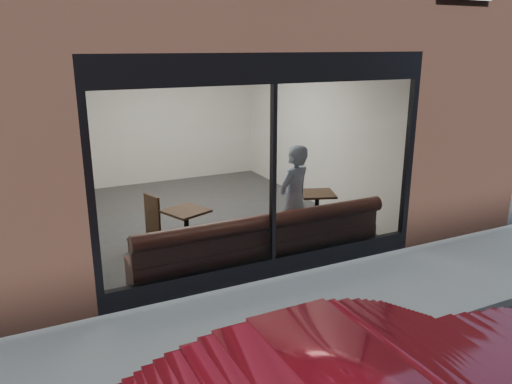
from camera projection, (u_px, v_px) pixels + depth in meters
name	position (u px, v px, depth m)	size (l,w,h in m)	color
ground	(357.00, 350.00, 5.61)	(120.00, 120.00, 0.00)	black
sidewalk_near	(310.00, 309.00, 6.47)	(40.00, 2.00, 0.01)	gray
kerb_near	(360.00, 347.00, 5.55)	(40.00, 0.10, 0.12)	gray
host_building_pier_right	(293.00, 109.00, 13.63)	(2.50, 12.00, 3.20)	brown
host_building_backfill	(131.00, 105.00, 14.64)	(5.00, 6.00, 3.20)	brown
cafe_floor	(203.00, 216.00, 9.91)	(6.00, 6.00, 0.00)	#2D2D30
cafe_ceiling	(198.00, 51.00, 9.01)	(6.00, 6.00, 0.00)	white
cafe_wall_back	(158.00, 118.00, 12.04)	(5.00, 5.00, 0.00)	silver
cafe_wall_left	(61.00, 149.00, 8.42)	(6.00, 6.00, 0.00)	silver
cafe_wall_right	(312.00, 129.00, 10.51)	(6.00, 6.00, 0.00)	silver
storefront_kick	(272.00, 267.00, 7.33)	(5.00, 0.10, 0.30)	black
storefront_header	(274.00, 68.00, 6.53)	(5.00, 0.10, 0.40)	black
storefront_mullion	(273.00, 175.00, 6.94)	(0.06, 0.10, 2.50)	black
storefront_glass	(274.00, 176.00, 6.91)	(4.80, 4.80, 0.00)	white
banquette	(260.00, 253.00, 7.66)	(4.00, 0.55, 0.45)	#371714
person	(294.00, 200.00, 7.99)	(0.66, 0.43, 1.80)	#90A3BE
cafe_table_left	(186.00, 211.00, 7.97)	(0.60, 0.60, 0.04)	black
cafe_table_right	(317.00, 194.00, 8.91)	(0.59, 0.59, 0.04)	black
cafe_chair_left	(144.00, 239.00, 8.15)	(0.40, 0.40, 0.04)	black
wall_poster	(63.00, 149.00, 8.58)	(0.02, 0.67, 0.89)	white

